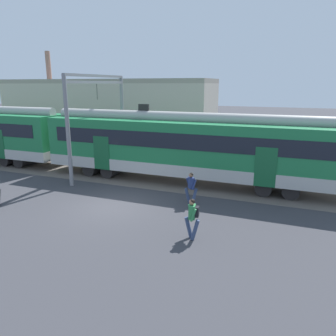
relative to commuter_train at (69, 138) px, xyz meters
The scene contains 7 objects.
ground_plane 8.78m from the commuter_train, 39.15° to the right, with size 160.00×160.00×0.00m, color #38383D.
track_bed 3.35m from the commuter_train, behind, with size 80.00×4.40×0.01m, color #605951.
commuter_train is the anchor object (origin of this frame).
pedestrian_navy 10.83m from the commuter_train, 19.69° to the right, with size 0.70×0.47×1.67m.
pedestrian_green 13.53m from the commuter_train, 32.66° to the right, with size 0.68×0.54×1.67m.
catenary_gantry 3.21m from the commuter_train, ahead, with size 0.24×6.64×6.53m.
background_building 10.04m from the commuter_train, 107.83° to the left, with size 21.58×5.00×9.20m.
Camera 1 is at (8.22, -13.26, 5.91)m, focal length 35.00 mm.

